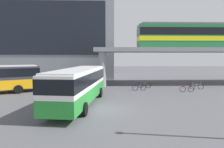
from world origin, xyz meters
The scene contains 9 objects.
ground_plane centered at (0.00, 10.00, 0.00)m, with size 120.00×120.00×0.00m, color #515156.
station_building centered at (-13.80, 26.42, 8.53)m, with size 31.04×12.58×17.04m.
elevated_platform centered at (15.36, 15.07, 4.86)m, with size 33.72×7.10×5.55m.
train centered at (16.19, 15.07, 7.52)m, with size 21.89×2.96×3.84m.
bus_main centered at (-2.09, 1.54, 1.99)m, with size 4.11×11.29×3.22m.
bicycle_red centered at (9.99, 7.52, 0.36)m, with size 1.79×0.17×1.04m.
bicycle_blue centered at (4.42, 8.77, 0.36)m, with size 1.79×0.21×1.04m.
bicycle_brown centered at (5.50, 10.90, 0.36)m, with size 1.68×0.74×1.04m.
bicycle_silver centered at (12.07, 9.42, 0.36)m, with size 1.79×0.26×1.04m.
Camera 1 is at (0.23, -15.36, 4.25)m, focal length 31.20 mm.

